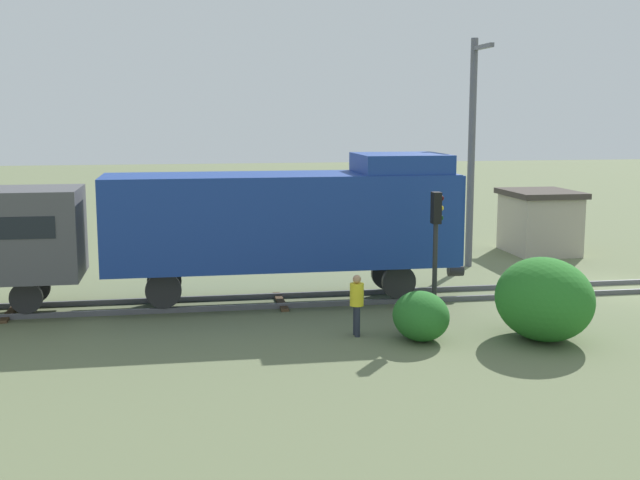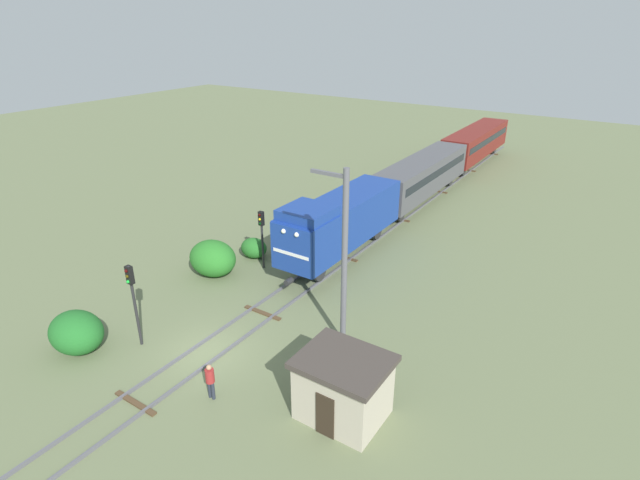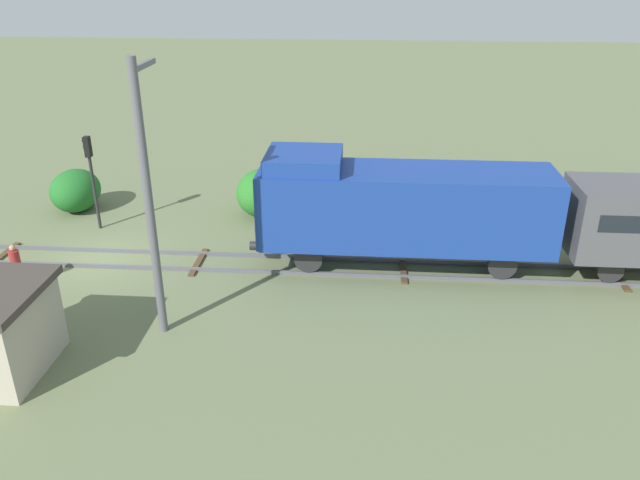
{
  "view_description": "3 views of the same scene",
  "coord_description": "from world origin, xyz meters",
  "px_view_note": "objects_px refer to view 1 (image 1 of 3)",
  "views": [
    {
      "loc": [
        -25.03,
        15.46,
        6.01
      ],
      "look_at": [
        -0.15,
        11.16,
        2.04
      ],
      "focal_mm": 45.0,
      "sensor_mm": 36.0,
      "label": 1
    },
    {
      "loc": [
        15.29,
        -13.35,
        14.72
      ],
      "look_at": [
        -0.8,
        11.0,
        1.6
      ],
      "focal_mm": 28.0,
      "sensor_mm": 36.0,
      "label": 2
    },
    {
      "loc": [
        22.26,
        10.8,
        11.4
      ],
      "look_at": [
        1.4,
        9.21,
        1.85
      ],
      "focal_mm": 35.0,
      "sensor_mm": 36.0,
      "label": 3
    }
  ],
  "objects_px": {
    "traffic_signal_mid": "(436,233)",
    "relay_hut": "(540,221)",
    "catenary_mast": "(472,148)",
    "locomotive": "(288,217)",
    "worker_by_signal": "(357,300)"
  },
  "relations": [
    {
      "from": "traffic_signal_mid",
      "to": "relay_hut",
      "type": "xyz_separation_m",
      "value": [
        10.9,
        -8.28,
        -1.29
      ]
    },
    {
      "from": "catenary_mast",
      "to": "relay_hut",
      "type": "xyz_separation_m",
      "value": [
        2.56,
        -4.15,
        -3.31
      ]
    },
    {
      "from": "locomotive",
      "to": "worker_by_signal",
      "type": "bearing_deg",
      "value": -162.53
    },
    {
      "from": "worker_by_signal",
      "to": "relay_hut",
      "type": "bearing_deg",
      "value": -175.79
    },
    {
      "from": "locomotive",
      "to": "worker_by_signal",
      "type": "relative_size",
      "value": 6.82
    },
    {
      "from": "catenary_mast",
      "to": "locomotive",
      "type": "bearing_deg",
      "value": 121.99
    },
    {
      "from": "locomotive",
      "to": "relay_hut",
      "type": "distance_m",
      "value": 14.28
    },
    {
      "from": "locomotive",
      "to": "traffic_signal_mid",
      "type": "bearing_deg",
      "value": -131.88
    },
    {
      "from": "worker_by_signal",
      "to": "relay_hut",
      "type": "height_order",
      "value": "relay_hut"
    },
    {
      "from": "relay_hut",
      "to": "worker_by_signal",
      "type": "bearing_deg",
      "value": 137.43
    },
    {
      "from": "locomotive",
      "to": "relay_hut",
      "type": "bearing_deg",
      "value": -58.14
    },
    {
      "from": "relay_hut",
      "to": "traffic_signal_mid",
      "type": "bearing_deg",
      "value": 142.79
    },
    {
      "from": "traffic_signal_mid",
      "to": "worker_by_signal",
      "type": "distance_m",
      "value": 3.1
    },
    {
      "from": "worker_by_signal",
      "to": "relay_hut",
      "type": "relative_size",
      "value": 0.49
    },
    {
      "from": "traffic_signal_mid",
      "to": "worker_by_signal",
      "type": "relative_size",
      "value": 2.26
    }
  ]
}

